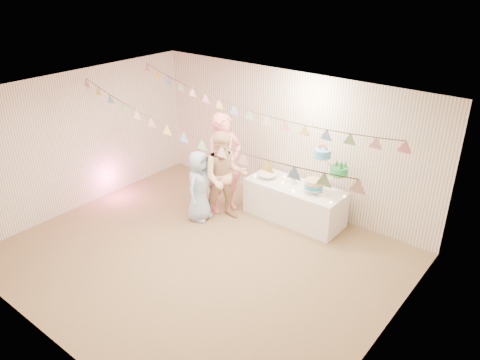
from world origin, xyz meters
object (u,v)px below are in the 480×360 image
Objects in this scene: person_adult_a at (224,163)px; table at (294,202)px; person_adult_b at (225,177)px; cake_stand at (326,168)px; person_child at (199,186)px.

table is at bearing -45.43° from person_adult_a.
table is 1.37m from person_adult_b.
person_adult_a reaches higher than table.
person_adult_a reaches higher than cake_stand.
person_adult_b reaches higher than table.
person_child is at bearing -141.69° from table.
cake_stand reaches higher than person_child.
cake_stand is at bearing -18.88° from person_adult_b.
person_adult_a is (-1.24, -0.52, 0.62)m from table.
person_adult_b is (-1.55, -0.83, -0.33)m from cake_stand.
person_adult_b is 0.49m from person_child.
cake_stand is (0.55, 0.05, 0.83)m from table.
person_child is at bearing -149.53° from cake_stand.
cake_stand is at bearing 5.19° from table.
person_child reaches higher than table.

